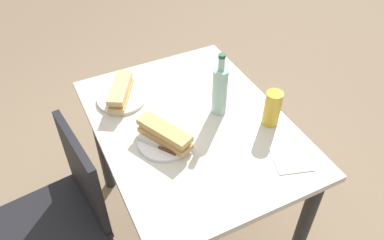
{
  "coord_description": "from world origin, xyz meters",
  "views": [
    {
      "loc": [
        -1.07,
        0.53,
        1.87
      ],
      "look_at": [
        0.0,
        0.0,
        0.77
      ],
      "focal_mm": 35.93,
      "sensor_mm": 36.0,
      "label": 1
    }
  ],
  "objects_px": {
    "baguette_sandwich_far": "(165,134)",
    "water_bottle": "(220,90)",
    "chair_far": "(68,208)",
    "knife_near": "(111,98)",
    "dining_table": "(192,144)",
    "baguette_sandwich_near": "(121,91)",
    "knife_far": "(159,147)",
    "beer_glass": "(272,108)",
    "plate_near": "(122,99)",
    "plate_far": "(165,141)"
  },
  "relations": [
    {
      "from": "water_bottle",
      "to": "beer_glass",
      "type": "xyz_separation_m",
      "value": [
        -0.16,
        -0.16,
        -0.04
      ]
    },
    {
      "from": "plate_near",
      "to": "chair_far",
      "type": "bearing_deg",
      "value": 126.58
    },
    {
      "from": "plate_near",
      "to": "baguette_sandwich_near",
      "type": "height_order",
      "value": "baguette_sandwich_near"
    },
    {
      "from": "dining_table",
      "to": "water_bottle",
      "type": "distance_m",
      "value": 0.28
    },
    {
      "from": "knife_near",
      "to": "plate_far",
      "type": "xyz_separation_m",
      "value": [
        -0.35,
        -0.12,
        -0.01
      ]
    },
    {
      "from": "chair_far",
      "to": "plate_near",
      "type": "bearing_deg",
      "value": -53.42
    },
    {
      "from": "dining_table",
      "to": "chair_far",
      "type": "bearing_deg",
      "value": 88.94
    },
    {
      "from": "dining_table",
      "to": "water_bottle",
      "type": "relative_size",
      "value": 3.49
    },
    {
      "from": "dining_table",
      "to": "knife_far",
      "type": "relative_size",
      "value": 6.62
    },
    {
      "from": "plate_near",
      "to": "baguette_sandwich_far",
      "type": "xyz_separation_m",
      "value": [
        -0.34,
        -0.07,
        0.04
      ]
    },
    {
      "from": "water_bottle",
      "to": "beer_glass",
      "type": "bearing_deg",
      "value": -135.28
    },
    {
      "from": "dining_table",
      "to": "plate_near",
      "type": "bearing_deg",
      "value": 37.54
    },
    {
      "from": "baguette_sandwich_near",
      "to": "baguette_sandwich_far",
      "type": "relative_size",
      "value": 0.95
    },
    {
      "from": "baguette_sandwich_near",
      "to": "beer_glass",
      "type": "xyz_separation_m",
      "value": [
        -0.42,
        -0.52,
        0.03
      ]
    },
    {
      "from": "plate_far",
      "to": "plate_near",
      "type": "bearing_deg",
      "value": 11.8
    },
    {
      "from": "dining_table",
      "to": "chair_far",
      "type": "distance_m",
      "value": 0.6
    },
    {
      "from": "plate_far",
      "to": "water_bottle",
      "type": "relative_size",
      "value": 0.75
    },
    {
      "from": "plate_near",
      "to": "plate_far",
      "type": "relative_size",
      "value": 1.0
    },
    {
      "from": "plate_near",
      "to": "baguette_sandwich_far",
      "type": "distance_m",
      "value": 0.35
    },
    {
      "from": "plate_far",
      "to": "knife_far",
      "type": "xyz_separation_m",
      "value": [
        -0.03,
        0.04,
        0.01
      ]
    },
    {
      "from": "baguette_sandwich_near",
      "to": "water_bottle",
      "type": "height_order",
      "value": "water_bottle"
    },
    {
      "from": "baguette_sandwich_far",
      "to": "knife_far",
      "type": "relative_size",
      "value": 1.59
    },
    {
      "from": "baguette_sandwich_near",
      "to": "baguette_sandwich_far",
      "type": "height_order",
      "value": "same"
    },
    {
      "from": "dining_table",
      "to": "baguette_sandwich_near",
      "type": "height_order",
      "value": "baguette_sandwich_near"
    },
    {
      "from": "knife_near",
      "to": "water_bottle",
      "type": "relative_size",
      "value": 0.6
    },
    {
      "from": "chair_far",
      "to": "knife_near",
      "type": "distance_m",
      "value": 0.51
    },
    {
      "from": "water_bottle",
      "to": "knife_near",
      "type": "bearing_deg",
      "value": 55.6
    },
    {
      "from": "baguette_sandwich_far",
      "to": "water_bottle",
      "type": "xyz_separation_m",
      "value": [
        0.07,
        -0.29,
        0.07
      ]
    },
    {
      "from": "baguette_sandwich_near",
      "to": "beer_glass",
      "type": "distance_m",
      "value": 0.67
    },
    {
      "from": "knife_near",
      "to": "baguette_sandwich_far",
      "type": "height_order",
      "value": "baguette_sandwich_far"
    },
    {
      "from": "chair_far",
      "to": "dining_table",
      "type": "bearing_deg",
      "value": -91.06
    },
    {
      "from": "plate_near",
      "to": "water_bottle",
      "type": "bearing_deg",
      "value": -126.27
    },
    {
      "from": "beer_glass",
      "to": "baguette_sandwich_near",
      "type": "bearing_deg",
      "value": 50.68
    },
    {
      "from": "plate_near",
      "to": "baguette_sandwich_near",
      "type": "bearing_deg",
      "value": 0.0
    },
    {
      "from": "beer_glass",
      "to": "knife_far",
      "type": "bearing_deg",
      "value": 83.23
    },
    {
      "from": "knife_near",
      "to": "knife_far",
      "type": "height_order",
      "value": "same"
    },
    {
      "from": "dining_table",
      "to": "plate_far",
      "type": "xyz_separation_m",
      "value": [
        -0.05,
        0.15,
        0.14
      ]
    },
    {
      "from": "chair_far",
      "to": "water_bottle",
      "type": "relative_size",
      "value": 2.9
    },
    {
      "from": "dining_table",
      "to": "knife_near",
      "type": "height_order",
      "value": "knife_near"
    },
    {
      "from": "baguette_sandwich_far",
      "to": "baguette_sandwich_near",
      "type": "bearing_deg",
      "value": 11.8
    },
    {
      "from": "plate_far",
      "to": "water_bottle",
      "type": "distance_m",
      "value": 0.32
    },
    {
      "from": "knife_near",
      "to": "water_bottle",
      "type": "height_order",
      "value": "water_bottle"
    },
    {
      "from": "baguette_sandwich_near",
      "to": "knife_far",
      "type": "relative_size",
      "value": 1.52
    },
    {
      "from": "plate_far",
      "to": "water_bottle",
      "type": "height_order",
      "value": "water_bottle"
    },
    {
      "from": "dining_table",
      "to": "baguette_sandwich_far",
      "type": "relative_size",
      "value": 4.15
    },
    {
      "from": "baguette_sandwich_far",
      "to": "beer_glass",
      "type": "bearing_deg",
      "value": -101.16
    },
    {
      "from": "baguette_sandwich_near",
      "to": "water_bottle",
      "type": "distance_m",
      "value": 0.45
    },
    {
      "from": "baguette_sandwich_near",
      "to": "water_bottle",
      "type": "xyz_separation_m",
      "value": [
        -0.26,
        -0.36,
        0.07
      ]
    },
    {
      "from": "baguette_sandwich_near",
      "to": "baguette_sandwich_far",
      "type": "distance_m",
      "value": 0.34
    },
    {
      "from": "chair_far",
      "to": "water_bottle",
      "type": "distance_m",
      "value": 0.82
    }
  ]
}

